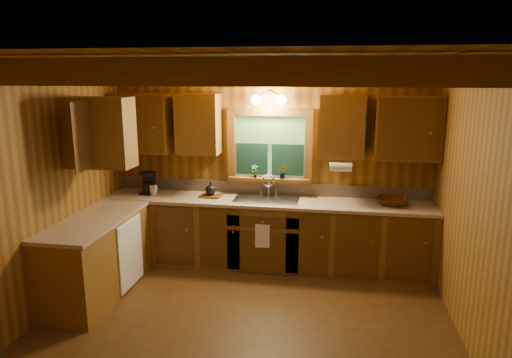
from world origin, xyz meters
The scene contains 20 objects.
room centered at (0.00, 0.00, 1.30)m, with size 4.20×4.20×4.20m.
ceiling_beams centered at (0.00, 0.00, 2.49)m, with size 4.20×2.54×0.18m.
base_cabinets centered at (-0.49, 1.28, 0.43)m, with size 4.20×2.22×0.86m.
countertop centered at (-0.48, 1.29, 0.88)m, with size 4.20×2.24×0.04m.
backsplash centered at (0.00, 1.89, 0.98)m, with size 4.20×0.02×0.16m, color tan.
dishwasher_panel centered at (-1.47, 0.68, 0.43)m, with size 0.02×0.60×0.80m, color white.
upper_cabinets centered at (-0.56, 1.42, 1.84)m, with size 4.19×1.77×0.78m.
window centered at (0.00, 1.87, 1.53)m, with size 1.12×0.08×1.00m.
window_sill centered at (0.00, 1.82, 1.12)m, with size 1.06×0.14×0.04m, color brown.
wall_sconce centered at (0.00, 1.75, 2.16)m, with size 0.45×0.21×0.17m.
paper_towel_roll centered at (0.92, 1.53, 1.37)m, with size 0.11×0.11×0.27m, color white.
dish_towel centered at (0.00, 1.26, 0.52)m, with size 0.18×0.01×0.30m, color white.
sink centered at (0.00, 1.60, 0.86)m, with size 0.82×0.48×0.43m.
coffee_maker centered at (-1.62, 1.64, 1.05)m, with size 0.17×0.21×0.30m.
utensil_crock centered at (-1.52, 1.58, 0.98)m, with size 0.12×0.12×0.33m.
cutting_board centered at (-0.74, 1.60, 0.91)m, with size 0.27×0.19×0.02m, color #513211.
teakettle centered at (-0.74, 1.60, 0.99)m, with size 0.14×0.14×0.18m.
wicker_basket centered at (1.55, 1.61, 0.95)m, with size 0.37×0.37×0.09m, color #48230C.
potted_plant_left centered at (-0.19, 1.78, 1.23)m, with size 0.09×0.06×0.18m, color #513211.
potted_plant_right centered at (0.19, 1.79, 1.23)m, with size 0.10×0.08×0.18m, color #513211.
Camera 1 is at (0.83, -4.07, 2.48)m, focal length 32.44 mm.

